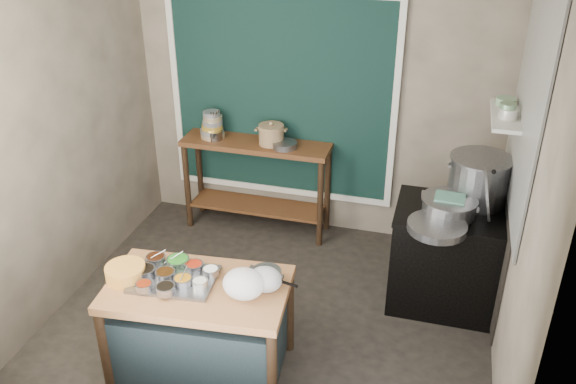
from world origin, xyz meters
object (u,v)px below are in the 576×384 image
(condiment_tray, at_px, (174,279))
(utensil_cup, at_px, (215,135))
(stove_block, at_px, (448,259))
(saucepan, at_px, (266,278))
(back_counter, at_px, (257,186))
(yellow_basin, at_px, (126,273))
(ceramic_crock, at_px, (271,135))
(steamer, at_px, (449,207))
(stock_pot, at_px, (478,180))
(prep_table, at_px, (201,328))

(condiment_tray, height_order, utensil_cup, utensil_cup)
(stove_block, relative_size, saucepan, 4.20)
(back_counter, relative_size, yellow_basin, 5.23)
(ceramic_crock, xyz_separation_m, steamer, (1.69, -0.81, -0.08))
(yellow_basin, xyz_separation_m, stock_pot, (2.31, 1.57, 0.27))
(ceramic_crock, bearing_deg, stove_block, -22.70)
(condiment_tray, height_order, ceramic_crock, ceramic_crock)
(stove_block, bearing_deg, ceramic_crock, 157.30)
(condiment_tray, distance_m, ceramic_crock, 2.04)
(yellow_basin, distance_m, ceramic_crock, 2.14)
(condiment_tray, bearing_deg, prep_table, -4.39)
(condiment_tray, relative_size, steamer, 1.28)
(ceramic_crock, bearing_deg, prep_table, -87.64)
(stove_block, distance_m, utensil_cup, 2.47)
(prep_table, bearing_deg, condiment_tray, 170.22)
(ceramic_crock, distance_m, steamer, 1.87)
(utensil_cup, bearing_deg, back_counter, 5.72)
(condiment_tray, bearing_deg, back_counter, 91.88)
(yellow_basin, xyz_separation_m, ceramic_crock, (0.42, 2.09, 0.23))
(back_counter, xyz_separation_m, condiment_tray, (0.07, -2.02, 0.29))
(stove_block, relative_size, ceramic_crock, 3.53)
(back_counter, distance_m, saucepan, 2.05)
(ceramic_crock, relative_size, steamer, 0.58)
(back_counter, bearing_deg, steamer, -23.62)
(yellow_basin, height_order, saucepan, saucepan)
(back_counter, xyz_separation_m, stove_block, (1.90, -0.73, -0.05))
(back_counter, bearing_deg, prep_table, -83.25)
(saucepan, height_order, ceramic_crock, ceramic_crock)
(ceramic_crock, bearing_deg, steamer, -25.52)
(condiment_tray, xyz_separation_m, yellow_basin, (-0.33, -0.07, 0.04))
(back_counter, distance_m, condiment_tray, 2.04)
(back_counter, relative_size, steamer, 3.27)
(condiment_tray, relative_size, saucepan, 2.65)
(back_counter, distance_m, yellow_basin, 2.13)
(back_counter, xyz_separation_m, utensil_cup, (-0.40, -0.04, 0.52))
(ceramic_crock, bearing_deg, stock_pot, -15.37)
(utensil_cup, height_order, stock_pot, stock_pot)
(prep_table, height_order, stove_block, stove_block)
(prep_table, relative_size, back_counter, 0.86)
(utensil_cup, bearing_deg, stock_pot, -11.10)
(yellow_basin, bearing_deg, utensil_cup, 93.87)
(back_counter, xyz_separation_m, yellow_basin, (-0.26, -2.09, 0.33))
(stove_block, height_order, utensil_cup, utensil_cup)
(back_counter, relative_size, stove_block, 1.61)
(yellow_basin, bearing_deg, condiment_tray, 12.35)
(condiment_tray, bearing_deg, saucepan, 11.00)
(prep_table, bearing_deg, ceramic_crock, 86.97)
(stove_block, bearing_deg, steamer, -125.37)
(condiment_tray, xyz_separation_m, ceramic_crock, (0.09, 2.02, 0.27))
(yellow_basin, height_order, stock_pot, stock_pot)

